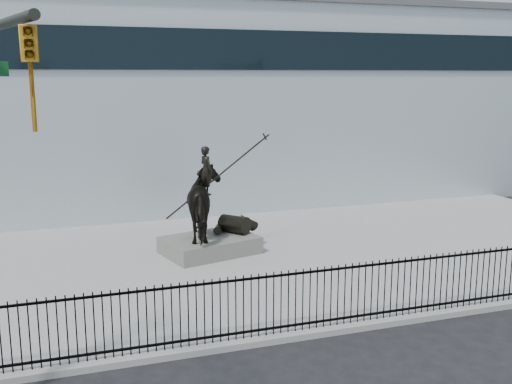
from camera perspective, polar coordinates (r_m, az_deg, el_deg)
name	(u,v)px	position (r m, az deg, el deg)	size (l,w,h in m)	color
ground	(341,357)	(13.59, 8.10, -15.28)	(120.00, 120.00, 0.00)	black
plaza	(244,260)	(19.60, -1.19, -6.53)	(30.00, 12.00, 0.15)	gray
building	(167,105)	(31.36, -8.49, 8.23)	(44.00, 14.00, 9.00)	silver
picket_fence	(318,297)	(14.26, 5.90, -9.96)	(22.10, 0.10, 1.50)	black
statue_plinth	(210,245)	(20.09, -4.41, -5.07)	(2.95, 2.03, 0.55)	#5C5954
equestrian_statue	(211,203)	(19.77, -4.33, -1.04)	(3.68, 2.76, 3.21)	black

